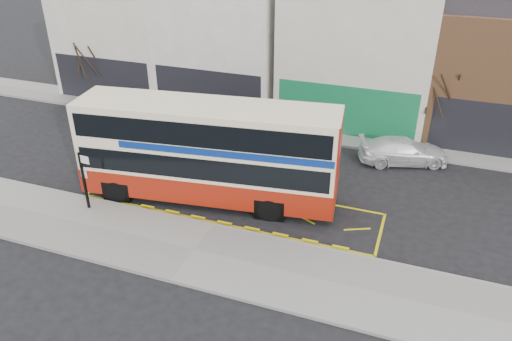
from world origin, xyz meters
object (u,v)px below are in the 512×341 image
at_px(double_decker_bus, 209,151).
at_px(car_silver, 105,107).
at_px(bus_stop_post, 84,175).
at_px(car_grey, 246,125).
at_px(street_tree_left, 87,51).
at_px(street_tree_right, 445,80).
at_px(car_white, 403,151).

relative_size(double_decker_bus, car_silver, 2.96).
distance_m(double_decker_bus, car_silver, 12.98).
xyz_separation_m(bus_stop_post, car_silver, (-5.99, 9.91, -1.17)).
relative_size(car_grey, street_tree_left, 0.77).
distance_m(car_silver, street_tree_right, 21.05).
xyz_separation_m(car_silver, street_tree_right, (20.60, 2.76, 3.31)).
relative_size(car_silver, car_grey, 1.03).
bearing_deg(car_grey, car_silver, 107.87).
height_order(double_decker_bus, car_silver, double_decker_bus).
bearing_deg(car_white, street_tree_left, 65.44).
bearing_deg(double_decker_bus, car_silver, 139.55).
relative_size(bus_stop_post, car_white, 0.60).
bearing_deg(car_silver, bus_stop_post, -134.80).
xyz_separation_m(car_silver, street_tree_left, (-2.59, 2.32, 2.89)).
xyz_separation_m(bus_stop_post, street_tree_right, (14.62, 12.67, 2.15)).
distance_m(bus_stop_post, car_grey, 11.03).
distance_m(bus_stop_post, car_silver, 11.63).
bearing_deg(double_decker_bus, bus_stop_post, -156.21).
relative_size(car_grey, street_tree_right, 0.69).
relative_size(double_decker_bus, street_tree_right, 2.08).
bearing_deg(car_silver, double_decker_bus, -108.79).
distance_m(car_grey, car_white, 9.35).
xyz_separation_m(car_silver, car_grey, (9.78, 0.37, -0.04)).
bearing_deg(bus_stop_post, car_grey, 74.99).
bearing_deg(car_white, double_decker_bus, 111.51).
bearing_deg(bus_stop_post, street_tree_left, 130.28).
bearing_deg(street_tree_right, car_grey, -167.55).
relative_size(car_white, street_tree_right, 0.81).
height_order(bus_stop_post, car_grey, bus_stop_post).
bearing_deg(street_tree_left, car_white, -6.08).
xyz_separation_m(car_grey, street_tree_left, (-12.37, 1.95, 2.93)).
relative_size(bus_stop_post, car_silver, 0.69).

